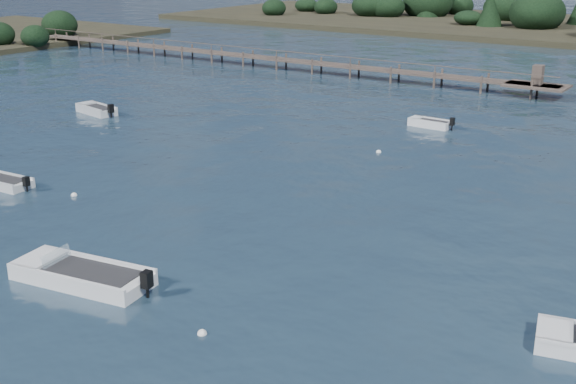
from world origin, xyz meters
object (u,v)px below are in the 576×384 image
Objects in this scene: dinghy_mid_white_a at (82,278)px; dinghy_mid_grey at (0,183)px; tender_far_white at (430,125)px; jetty at (281,60)px; tender_far_grey at (97,111)px.

dinghy_mid_grey is at bearing 157.39° from dinghy_mid_white_a.
tender_far_white is at bearing 61.83° from dinghy_mid_grey.
dinghy_mid_white_a is 0.09× the size of jetty.
tender_far_grey is (-21.72, 19.86, 0.01)m from dinghy_mid_white_a.
tender_far_grey is at bearing 137.57° from dinghy_mid_white_a.
dinghy_mid_grey is 40.40m from jetty.
tender_far_white is at bearing 88.78° from dinghy_mid_white_a.
tender_far_grey is 24.70m from jetty.
tender_far_white is 0.55× the size of dinghy_mid_white_a.
dinghy_mid_white_a is 1.44× the size of tender_far_grey.
jetty is at bearing 90.85° from tender_far_grey.
jetty reaches higher than tender_far_white.
dinghy_mid_white_a reaches higher than tender_far_grey.
tender_far_white is at bearing -32.43° from jetty.
jetty is (-0.37, 24.69, 0.80)m from tender_far_grey.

